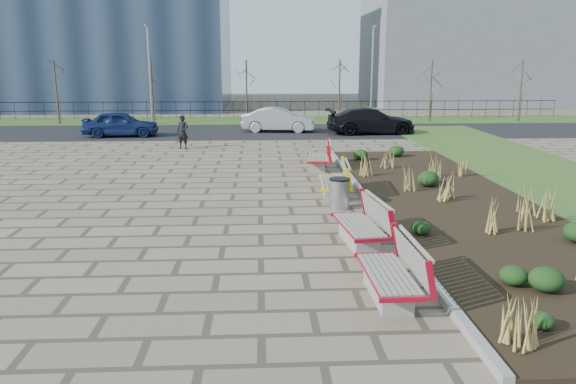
{
  "coord_description": "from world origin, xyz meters",
  "views": [
    {
      "loc": [
        0.85,
        -10.13,
        3.99
      ],
      "look_at": [
        1.5,
        3.0,
        0.9
      ],
      "focal_mm": 35.0,
      "sensor_mm": 36.0,
      "label": 1
    }
  ],
  "objects_px": {
    "car_blue": "(121,124)",
    "bench_c": "(333,180)",
    "litter_bin": "(339,194)",
    "car_black": "(371,121)",
    "bench_b": "(359,223)",
    "pedestrian": "(183,132)",
    "car_silver": "(279,120)",
    "bench_d": "(318,156)",
    "bench_a": "(388,270)",
    "lamp_east": "(372,76)",
    "lamp_west": "(150,76)"
  },
  "relations": [
    {
      "from": "car_silver",
      "to": "car_black",
      "type": "height_order",
      "value": "car_black"
    },
    {
      "from": "litter_bin",
      "to": "lamp_east",
      "type": "distance_m",
      "value": 22.0
    },
    {
      "from": "bench_a",
      "to": "lamp_west",
      "type": "xyz_separation_m",
      "value": [
        -9.0,
        27.23,
        2.54
      ]
    },
    {
      "from": "bench_a",
      "to": "bench_b",
      "type": "height_order",
      "value": "same"
    },
    {
      "from": "bench_c",
      "to": "litter_bin",
      "type": "bearing_deg",
      "value": -85.86
    },
    {
      "from": "bench_d",
      "to": "lamp_east",
      "type": "height_order",
      "value": "lamp_east"
    },
    {
      "from": "car_black",
      "to": "pedestrian",
      "type": "bearing_deg",
      "value": 112.72
    },
    {
      "from": "litter_bin",
      "to": "car_blue",
      "type": "xyz_separation_m",
      "value": [
        -9.59,
        15.47,
        0.27
      ]
    },
    {
      "from": "pedestrian",
      "to": "lamp_west",
      "type": "height_order",
      "value": "lamp_west"
    },
    {
      "from": "pedestrian",
      "to": "bench_b",
      "type": "bearing_deg",
      "value": -52.14
    },
    {
      "from": "car_blue",
      "to": "bench_c",
      "type": "bearing_deg",
      "value": -149.17
    },
    {
      "from": "car_black",
      "to": "litter_bin",
      "type": "bearing_deg",
      "value": 162.35
    },
    {
      "from": "car_silver",
      "to": "lamp_east",
      "type": "height_order",
      "value": "lamp_east"
    },
    {
      "from": "pedestrian",
      "to": "lamp_east",
      "type": "height_order",
      "value": "lamp_east"
    },
    {
      "from": "bench_b",
      "to": "bench_c",
      "type": "height_order",
      "value": "same"
    },
    {
      "from": "bench_b",
      "to": "car_blue",
      "type": "distance_m",
      "value": 20.87
    },
    {
      "from": "car_blue",
      "to": "lamp_west",
      "type": "height_order",
      "value": "lamp_west"
    },
    {
      "from": "pedestrian",
      "to": "lamp_west",
      "type": "relative_size",
      "value": 0.26
    },
    {
      "from": "bench_c",
      "to": "car_silver",
      "type": "distance_m",
      "value": 15.68
    },
    {
      "from": "litter_bin",
      "to": "pedestrian",
      "type": "bearing_deg",
      "value": 117.18
    },
    {
      "from": "litter_bin",
      "to": "car_blue",
      "type": "relative_size",
      "value": 0.21
    },
    {
      "from": "lamp_east",
      "to": "bench_c",
      "type": "bearing_deg",
      "value": -104.17
    },
    {
      "from": "litter_bin",
      "to": "lamp_east",
      "type": "xyz_separation_m",
      "value": [
        5.01,
        21.26,
        2.62
      ]
    },
    {
      "from": "bench_a",
      "to": "bench_c",
      "type": "relative_size",
      "value": 1.0
    },
    {
      "from": "bench_a",
      "to": "car_black",
      "type": "distance_m",
      "value": 22.29
    },
    {
      "from": "bench_a",
      "to": "bench_c",
      "type": "distance_m",
      "value": 7.43
    },
    {
      "from": "bench_c",
      "to": "litter_bin",
      "type": "xyz_separation_m",
      "value": [
        -0.01,
        -1.46,
        -0.08
      ]
    },
    {
      "from": "pedestrian",
      "to": "car_blue",
      "type": "bearing_deg",
      "value": 147.73
    },
    {
      "from": "bench_d",
      "to": "pedestrian",
      "type": "height_order",
      "value": "pedestrian"
    },
    {
      "from": "bench_a",
      "to": "bench_c",
      "type": "bearing_deg",
      "value": 88.83
    },
    {
      "from": "pedestrian",
      "to": "car_silver",
      "type": "distance_m",
      "value": 7.53
    },
    {
      "from": "car_blue",
      "to": "litter_bin",
      "type": "bearing_deg",
      "value": -151.78
    },
    {
      "from": "pedestrian",
      "to": "car_black",
      "type": "distance_m",
      "value": 10.83
    },
    {
      "from": "bench_a",
      "to": "bench_b",
      "type": "bearing_deg",
      "value": 88.83
    },
    {
      "from": "car_blue",
      "to": "lamp_east",
      "type": "height_order",
      "value": "lamp_east"
    },
    {
      "from": "litter_bin",
      "to": "car_black",
      "type": "height_order",
      "value": "car_black"
    },
    {
      "from": "lamp_east",
      "to": "car_black",
      "type": "bearing_deg",
      "value": -101.03
    },
    {
      "from": "car_silver",
      "to": "bench_d",
      "type": "bearing_deg",
      "value": -167.59
    },
    {
      "from": "car_silver",
      "to": "car_black",
      "type": "relative_size",
      "value": 0.84
    },
    {
      "from": "bench_d",
      "to": "litter_bin",
      "type": "relative_size",
      "value": 2.51
    },
    {
      "from": "bench_c",
      "to": "car_blue",
      "type": "bearing_deg",
      "value": 128.78
    },
    {
      "from": "bench_a",
      "to": "litter_bin",
      "type": "xyz_separation_m",
      "value": [
        -0.01,
        5.97,
        -0.08
      ]
    },
    {
      "from": "car_silver",
      "to": "car_blue",
      "type": "bearing_deg",
      "value": 107.68
    },
    {
      "from": "bench_d",
      "to": "car_black",
      "type": "xyz_separation_m",
      "value": [
        3.97,
        10.11,
        0.23
      ]
    },
    {
      "from": "bench_b",
      "to": "car_silver",
      "type": "relative_size",
      "value": 0.51
    },
    {
      "from": "car_blue",
      "to": "car_black",
      "type": "distance_m",
      "value": 13.57
    },
    {
      "from": "car_silver",
      "to": "lamp_east",
      "type": "distance_m",
      "value": 7.75
    },
    {
      "from": "bench_b",
      "to": "litter_bin",
      "type": "distance_m",
      "value": 3.07
    },
    {
      "from": "car_blue",
      "to": "car_black",
      "type": "relative_size",
      "value": 0.8
    },
    {
      "from": "pedestrian",
      "to": "lamp_east",
      "type": "relative_size",
      "value": 0.26
    }
  ]
}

